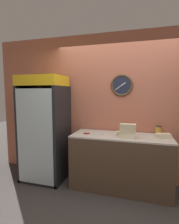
{
  "coord_description": "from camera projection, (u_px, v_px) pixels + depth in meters",
  "views": [
    {
      "loc": [
        0.3,
        -2.02,
        1.63
      ],
      "look_at": [
        -0.55,
        0.88,
        1.29
      ],
      "focal_mm": 28.0,
      "sensor_mm": 36.0,
      "label": 1
    }
  ],
  "objects": [
    {
      "name": "prep_counter",
      "position": [
        120.0,
        162.0,
        2.96
      ],
      "size": [
        1.63,
        0.62,
        0.92
      ],
      "color": "#4C3828",
      "rests_on": "ground_plane"
    },
    {
      "name": "sandwich_stack_bottom",
      "position": [
        128.0,
        136.0,
        2.73
      ],
      "size": [
        0.24,
        0.12,
        0.07
      ],
      "color": "beige",
      "rests_on": "prep_counter"
    },
    {
      "name": "chefs_knife",
      "position": [
        91.0,
        134.0,
        2.99
      ],
      "size": [
        0.36,
        0.12,
        0.02
      ],
      "color": "silver",
      "rests_on": "prep_counter"
    },
    {
      "name": "beverage_cooler",
      "position": [
        46.0,
        123.0,
        3.3
      ],
      "size": [
        0.78,
        0.69,
        1.92
      ],
      "color": "black",
      "rests_on": "ground_plane"
    },
    {
      "name": "sandwich_flat_right",
      "position": [
        163.0,
        136.0,
        2.73
      ],
      "size": [
        0.23,
        0.15,
        0.07
      ],
      "color": "beige",
      "rests_on": "prep_counter"
    },
    {
      "name": "condiment_jar",
      "position": [
        158.0,
        130.0,
        2.96
      ],
      "size": [
        0.1,
        0.1,
        0.15
      ],
      "color": "gold",
      "rests_on": "prep_counter"
    },
    {
      "name": "sandwich_stack_top",
      "position": [
        128.0,
        126.0,
        2.71
      ],
      "size": [
        0.24,
        0.11,
        0.07
      ],
      "color": "beige",
      "rests_on": "sandwich_stack_middle"
    },
    {
      "name": "ground_plane",
      "position": [
        112.0,
        223.0,
        2.19
      ],
      "size": [
        14.0,
        14.0,
        0.0
      ],
      "primitive_type": "plane",
      "color": "#383330"
    },
    {
      "name": "wall_back",
      "position": [
        123.0,
        108.0,
        3.2
      ],
      "size": [
        5.2,
        0.1,
        2.7
      ],
      "color": "#B7664C",
      "rests_on": "ground_plane"
    },
    {
      "name": "sandwich_stack_middle",
      "position": [
        128.0,
        131.0,
        2.72
      ],
      "size": [
        0.25,
        0.12,
        0.07
      ],
      "color": "beige",
      "rests_on": "sandwich_stack_bottom"
    },
    {
      "name": "sandwich_flat_left",
      "position": [
        124.0,
        133.0,
        2.91
      ],
      "size": [
        0.23,
        0.12,
        0.06
      ],
      "color": "beige",
      "rests_on": "prep_counter"
    }
  ]
}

